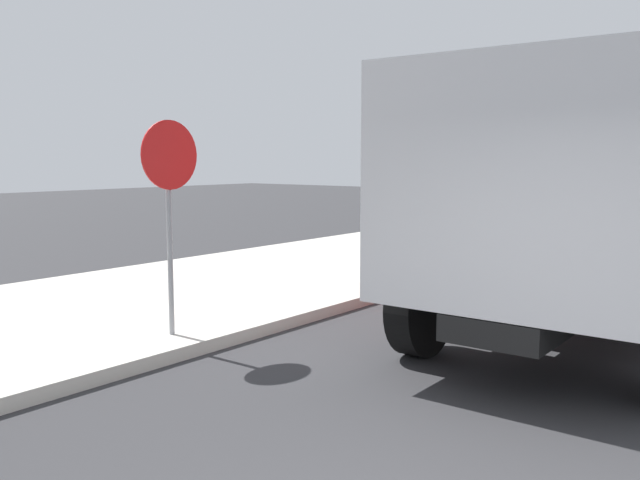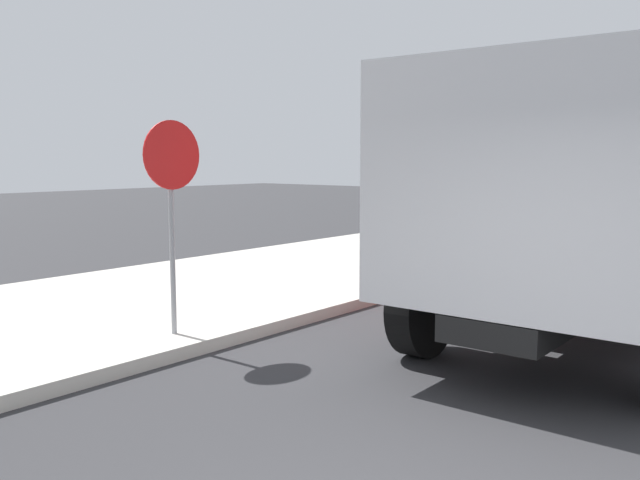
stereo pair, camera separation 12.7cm
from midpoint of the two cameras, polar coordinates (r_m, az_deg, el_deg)
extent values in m
cylinder|color=gray|center=(7.68, -13.09, 0.91)|extent=(0.06, 0.06, 2.39)
cylinder|color=red|center=(7.61, -13.07, 7.02)|extent=(0.76, 0.02, 0.76)
cube|color=red|center=(9.98, 24.22, 3.28)|extent=(4.85, 2.59, 1.60)
cube|color=silver|center=(6.51, 17.10, 4.63)|extent=(2.05, 2.54, 2.20)
cube|color=black|center=(9.02, 22.33, -2.90)|extent=(7.02, 1.04, 0.24)
cylinder|color=black|center=(7.38, 8.10, -5.48)|extent=(1.11, 0.32, 1.10)
cylinder|color=black|center=(11.56, 19.28, -1.32)|extent=(1.11, 0.32, 1.10)
camera|label=1|loc=(0.06, -90.55, -0.07)|focal=37.83mm
camera|label=2|loc=(0.06, 89.45, 0.07)|focal=37.83mm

